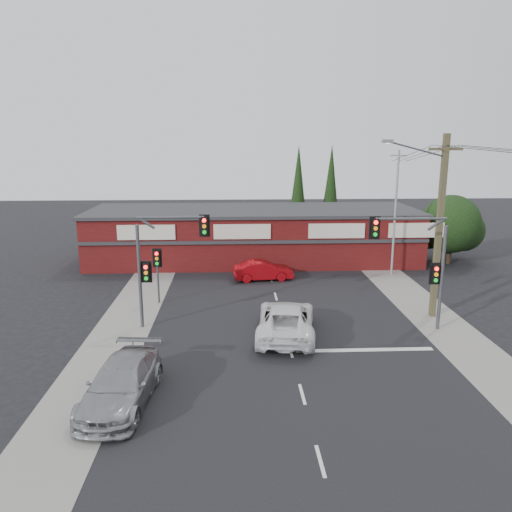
{
  "coord_description": "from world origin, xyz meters",
  "views": [
    {
      "loc": [
        -2.58,
        -23.12,
        9.66
      ],
      "look_at": [
        -1.43,
        3.0,
        3.57
      ],
      "focal_mm": 35.0,
      "sensor_mm": 36.0,
      "label": 1
    }
  ],
  "objects_px": {
    "white_suv": "(286,320)",
    "silver_suv": "(121,384)",
    "red_sedan": "(263,270)",
    "utility_pole": "(437,221)",
    "shop_building": "(254,234)"
  },
  "relations": [
    {
      "from": "white_suv",
      "to": "silver_suv",
      "type": "bearing_deg",
      "value": 50.13
    },
    {
      "from": "red_sedan",
      "to": "silver_suv",
      "type": "bearing_deg",
      "value": 152.75
    },
    {
      "from": "white_suv",
      "to": "utility_pole",
      "type": "xyz_separation_m",
      "value": [
        8.38,
        2.48,
        4.56
      ]
    },
    {
      "from": "silver_suv",
      "to": "shop_building",
      "type": "relative_size",
      "value": 0.2
    },
    {
      "from": "utility_pole",
      "to": "shop_building",
      "type": "bearing_deg",
      "value": 123.76
    },
    {
      "from": "red_sedan",
      "to": "utility_pole",
      "type": "relative_size",
      "value": 0.42
    },
    {
      "from": "silver_suv",
      "to": "shop_building",
      "type": "bearing_deg",
      "value": 80.73
    },
    {
      "from": "silver_suv",
      "to": "utility_pole",
      "type": "distance_m",
      "value": 18.21
    },
    {
      "from": "silver_suv",
      "to": "red_sedan",
      "type": "bearing_deg",
      "value": 74.49
    },
    {
      "from": "silver_suv",
      "to": "white_suv",
      "type": "bearing_deg",
      "value": 48.16
    },
    {
      "from": "silver_suv",
      "to": "red_sedan",
      "type": "relative_size",
      "value": 1.31
    },
    {
      "from": "white_suv",
      "to": "red_sedan",
      "type": "height_order",
      "value": "white_suv"
    },
    {
      "from": "white_suv",
      "to": "red_sedan",
      "type": "xyz_separation_m",
      "value": [
        -0.55,
        10.31,
        -0.15
      ]
    },
    {
      "from": "silver_suv",
      "to": "red_sedan",
      "type": "xyz_separation_m",
      "value": [
        6.28,
        16.7,
        -0.11
      ]
    },
    {
      "from": "shop_building",
      "to": "utility_pole",
      "type": "xyz_separation_m",
      "value": [
        9.36,
        -14.0,
        3.26
      ]
    }
  ]
}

